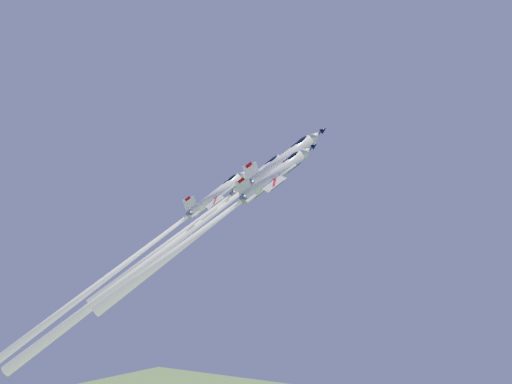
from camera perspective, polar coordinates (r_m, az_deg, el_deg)
The scene contains 4 objects.
jet_lead at distance 95.97m, azimuth -7.65°, elevation -4.68°, with size 34.82×36.03×44.96m.
jet_left at distance 104.70m, azimuth -5.74°, elevation -2.84°, with size 25.20×25.35×31.59m.
jet_right at distance 91.36m, azimuth -4.14°, elevation -2.92°, with size 24.57×24.25×30.18m.
jet_slot at distance 98.83m, azimuth -13.56°, elevation -7.45°, with size 31.02×32.44×40.50m.
Camera 1 is at (53.15, -80.51, 86.81)m, focal length 40.00 mm.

